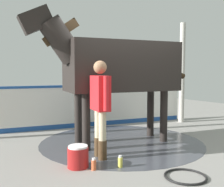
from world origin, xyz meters
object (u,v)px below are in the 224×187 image
bottle_shampoo (120,162)px  hose_coil (185,176)px  wash_bucket (78,157)px  horse (117,66)px  handler (100,102)px  bottle_spray (94,164)px

bottle_shampoo → hose_coil: (0.85, 0.54, -0.07)m
wash_bucket → hose_coil: bearing=42.2°
horse → bottle_shampoo: (1.26, -0.78, -1.52)m
bottle_shampoo → hose_coil: size_ratio=0.32×
handler → wash_bucket: handler is taller
handler → hose_coil: (1.43, 0.56, -0.96)m
handler → bottle_shampoo: bearing=-76.6°
hose_coil → bottle_spray: bearing=-135.8°
horse → handler: horse is taller
handler → wash_bucket: 1.00m
wash_bucket → hose_coil: size_ratio=0.58×
horse → wash_bucket: (0.90, -1.34, -1.44)m
handler → bottle_spray: bearing=-118.7°
handler → bottle_shampoo: (0.58, 0.02, -0.89)m
hose_coil → bottle_shampoo: bearing=-147.7°
handler → wash_bucket: size_ratio=4.85×
wash_bucket → bottle_shampoo: (0.36, 0.56, -0.08)m
horse → wash_bucket: bearing=44.3°
bottle_shampoo → bottle_spray: (-0.12, -0.41, -0.00)m
bottle_spray → wash_bucket: bearing=-147.8°
horse → bottle_spray: (1.14, -1.19, -1.53)m
bottle_shampoo → bottle_spray: bottle_shampoo is taller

